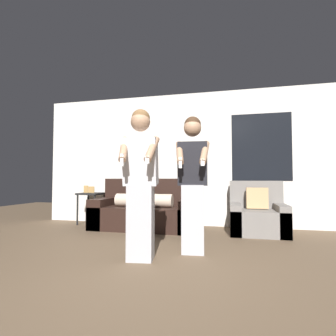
# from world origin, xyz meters

# --- Properties ---
(ground_plane) EXTENTS (14.00, 14.00, 0.00)m
(ground_plane) POSITION_xyz_m (0.00, 0.00, 0.00)
(ground_plane) COLOR brown
(wall_back) EXTENTS (6.64, 0.07, 2.70)m
(wall_back) POSITION_xyz_m (0.02, 3.10, 1.35)
(wall_back) COLOR silver
(wall_back) RESTS_ON ground_plane
(couch) EXTENTS (1.96, 0.96, 0.94)m
(couch) POSITION_xyz_m (-0.88, 2.60, 0.32)
(couch) COLOR black
(couch) RESTS_ON ground_plane
(armchair) EXTENTS (0.92, 0.84, 0.90)m
(armchair) POSITION_xyz_m (1.13, 2.57, 0.30)
(armchair) COLOR slate
(armchair) RESTS_ON ground_plane
(side_table) EXTENTS (0.46, 0.50, 0.80)m
(side_table) POSITION_xyz_m (-2.17, 2.79, 0.55)
(side_table) COLOR black
(side_table) RESTS_ON ground_plane
(person_left) EXTENTS (0.45, 0.53, 1.74)m
(person_left) POSITION_xyz_m (-0.34, 0.66, 0.90)
(person_left) COLOR #B2B2B7
(person_left) RESTS_ON ground_plane
(person_right) EXTENTS (0.44, 0.49, 1.73)m
(person_right) POSITION_xyz_m (0.21, 1.09, 0.90)
(person_right) COLOR #B2B2B7
(person_right) RESTS_ON ground_plane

